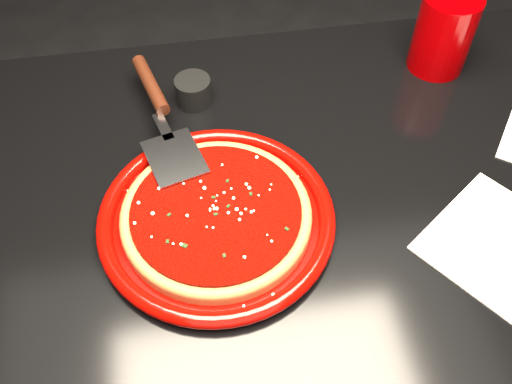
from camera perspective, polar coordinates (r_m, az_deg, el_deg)
table at (r=1.13m, az=2.46°, el=-12.86°), size 1.20×0.80×0.75m
plate at (r=0.79m, az=-3.97°, el=-2.62°), size 0.42×0.42×0.02m
pizza_crust at (r=0.78m, az=-3.99°, el=-2.46°), size 0.34×0.34×0.01m
pizza_crust_rim at (r=0.78m, az=-4.01°, el=-2.18°), size 0.34×0.34×0.02m
pizza_sauce at (r=0.77m, az=-4.03°, el=-1.98°), size 0.30×0.30×0.01m
parmesan_dusting at (r=0.77m, az=-4.06°, el=-1.69°), size 0.22×0.22×0.01m
basil_flecks at (r=0.77m, az=-4.06°, el=-1.73°), size 0.21×0.21×0.00m
pizza_server at (r=0.88m, az=-9.32°, el=7.52°), size 0.17×0.33×0.02m
cup at (r=1.03m, az=18.26°, el=14.88°), size 0.11×0.11×0.13m
napkin_a at (r=0.84m, az=23.48°, el=-5.11°), size 0.26×0.26×0.00m
ramekin at (r=0.94m, az=-6.29°, el=10.01°), size 0.07×0.07×0.04m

